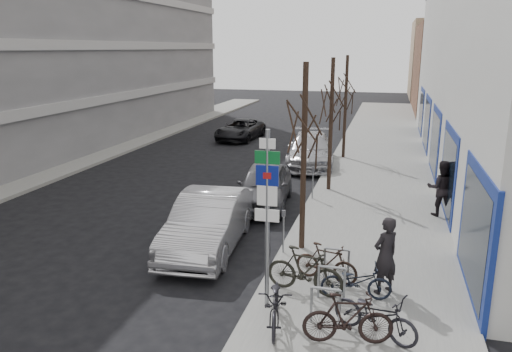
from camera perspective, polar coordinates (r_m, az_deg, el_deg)
The scene contains 25 objects.
ground at distance 12.65m, azimuth -9.69°, elevation -13.39°, with size 120.00×120.00×0.00m, color black.
sidewalk_east at distance 20.92m, azimuth 13.44°, elevation -2.01°, with size 5.00×70.00×0.15m, color slate.
sidewalk_west at distance 26.24m, azimuth -22.67°, elevation 0.58°, with size 3.00×70.00×0.15m, color slate.
brick_building_far at distance 50.80m, azimuth 24.69°, elevation 11.07°, with size 12.00×14.00×8.00m, color brown.
tan_building_far at distance 65.69m, azimuth 23.08°, elevation 12.14°, with size 13.00×12.00×9.00m, color #937A5B.
highway_sign_pole at distance 10.93m, azimuth 1.29°, elevation -3.70°, with size 0.55×0.10×4.20m.
bike_rack at distance 11.95m, azimuth 8.63°, elevation -11.54°, with size 0.66×2.26×0.83m.
tree_near at distance 13.90m, azimuth 5.60°, elevation 7.11°, with size 1.80×1.80×5.50m.
tree_mid at distance 20.31m, azimuth 8.68°, elevation 9.32°, with size 1.80×1.80×5.50m.
tree_far at distance 26.76m, azimuth 10.30°, elevation 10.46°, with size 1.80×1.80×5.50m.
meter_front at distance 14.26m, azimuth 3.16°, elevation -5.86°, with size 0.10×0.08×1.27m.
meter_mid at distance 19.44m, azimuth 6.51°, elevation -0.38°, with size 0.10×0.08×1.27m.
meter_back at distance 24.75m, azimuth 8.43°, elevation 2.77°, with size 0.10×0.08×1.27m.
bike_near_left at distance 10.77m, azimuth 2.32°, elevation -13.97°, with size 0.58×1.93×1.18m, color black.
bike_near_right at distance 10.37m, azimuth 10.48°, elevation -15.68°, with size 0.54×1.82×1.10m, color black.
bike_mid_curb at distance 12.07m, azimuth 11.39°, elevation -11.42°, with size 0.50×1.64×1.00m, color black.
bike_mid_inner at distance 12.13m, azimuth 5.61°, elevation -10.64°, with size 0.57×1.92×1.17m, color black.
bike_far_curb at distance 10.69m, azimuth 13.50°, elevation -14.74°, with size 0.56×1.86×1.13m, color black.
bike_far_inner at distance 12.78m, azimuth 8.04°, elevation -9.75°, with size 0.49×1.66×1.01m, color black.
parked_car_front at distance 14.94m, azimuth -5.47°, elevation -5.25°, with size 1.78×5.11×1.68m, color #B5B4BA.
parked_car_mid at distance 18.95m, azimuth 0.94°, elevation -1.08°, with size 1.86×4.62×1.57m, color #49484D.
parked_car_back at distance 25.61m, azimuth 6.24°, elevation 2.98°, with size 2.26×5.56×1.61m, color #A6A6AB.
lane_car at distance 32.85m, azimuth -1.82°, elevation 5.33°, with size 2.20×4.76×1.32m, color black.
pedestrian_near at distance 12.33m, azimuth 14.57°, elevation -8.77°, with size 0.69×0.46×1.90m, color black.
pedestrian_far at distance 18.46m, azimuth 20.40°, elevation -1.28°, with size 0.73×0.50×1.99m, color black.
Camera 1 is at (4.84, -10.10, 5.86)m, focal length 35.00 mm.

